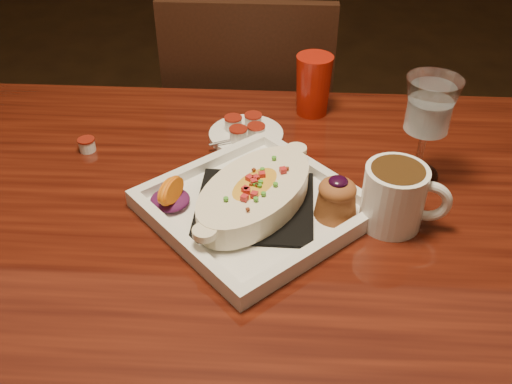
# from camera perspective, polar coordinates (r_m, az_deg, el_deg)

# --- Properties ---
(table) EXTENTS (1.50, 0.90, 0.75)m
(table) POSITION_cam_1_polar(r_m,az_deg,el_deg) (0.99, -2.99, -6.85)
(table) COLOR #5F1C0D
(table) RESTS_ON floor
(chair_far) EXTENTS (0.42, 0.42, 0.93)m
(chair_far) POSITION_cam_1_polar(r_m,az_deg,el_deg) (1.58, -0.51, 5.26)
(chair_far) COLOR black
(chair_far) RESTS_ON floor
(plate) EXTENTS (0.43, 0.43, 0.08)m
(plate) POSITION_cam_1_polar(r_m,az_deg,el_deg) (0.92, 0.37, -0.71)
(plate) COLOR white
(plate) RESTS_ON table
(coffee_mug) EXTENTS (0.14, 0.10, 0.10)m
(coffee_mug) POSITION_cam_1_polar(r_m,az_deg,el_deg) (0.91, 13.84, -0.26)
(coffee_mug) COLOR white
(coffee_mug) RESTS_ON table
(goblet) EXTENTS (0.09, 0.09, 0.19)m
(goblet) POSITION_cam_1_polar(r_m,az_deg,el_deg) (0.99, 16.91, 7.74)
(goblet) COLOR silver
(goblet) RESTS_ON table
(saucer) EXTENTS (0.15, 0.15, 0.10)m
(saucer) POSITION_cam_1_polar(r_m,az_deg,el_deg) (1.12, -1.09, 5.97)
(saucer) COLOR white
(saucer) RESTS_ON table
(creamer_loose) EXTENTS (0.03, 0.03, 0.03)m
(creamer_loose) POSITION_cam_1_polar(r_m,az_deg,el_deg) (1.13, -16.55, 4.56)
(creamer_loose) COLOR white
(creamer_loose) RESTS_ON table
(red_tumbler) EXTENTS (0.08, 0.08, 0.13)m
(red_tumbler) POSITION_cam_1_polar(r_m,az_deg,el_deg) (1.19, 5.76, 10.58)
(red_tumbler) COLOR #AE1A0C
(red_tumbler) RESTS_ON table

